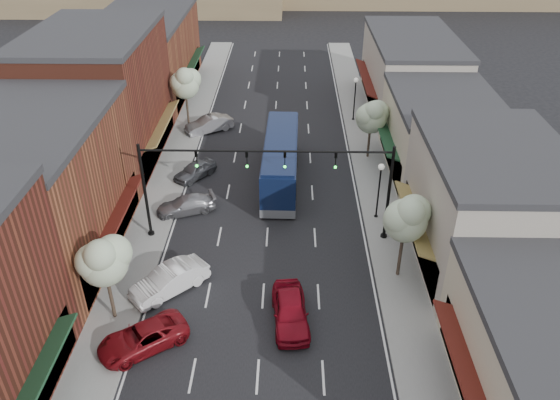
# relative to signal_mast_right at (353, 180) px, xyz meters

# --- Properties ---
(ground) EXTENTS (160.00, 160.00, 0.00)m
(ground) POSITION_rel_signal_mast_right_xyz_m (-5.62, -8.00, -4.62)
(ground) COLOR black
(ground) RESTS_ON ground
(sidewalk_left) EXTENTS (2.80, 73.00, 0.15)m
(sidewalk_left) POSITION_rel_signal_mast_right_xyz_m (-14.02, 10.50, -4.55)
(sidewalk_left) COLOR gray
(sidewalk_left) RESTS_ON ground
(sidewalk_right) EXTENTS (2.80, 73.00, 0.15)m
(sidewalk_right) POSITION_rel_signal_mast_right_xyz_m (2.78, 10.50, -4.55)
(sidewalk_right) COLOR gray
(sidewalk_right) RESTS_ON ground
(curb_left) EXTENTS (0.25, 73.00, 0.17)m
(curb_left) POSITION_rel_signal_mast_right_xyz_m (-12.62, 10.50, -4.55)
(curb_left) COLOR gray
(curb_left) RESTS_ON ground
(curb_right) EXTENTS (0.25, 73.00, 0.17)m
(curb_right) POSITION_rel_signal_mast_right_xyz_m (1.38, 10.50, -4.55)
(curb_right) COLOR gray
(curb_right) RESTS_ON ground
(bldg_left_midnear) EXTENTS (10.14, 14.10, 9.40)m
(bldg_left_midnear) POSITION_rel_signal_mast_right_xyz_m (-19.85, -2.00, 0.03)
(bldg_left_midnear) COLOR brown
(bldg_left_midnear) RESTS_ON ground
(bldg_left_midfar) EXTENTS (10.14, 14.10, 10.90)m
(bldg_left_midfar) POSITION_rel_signal_mast_right_xyz_m (-19.86, 12.00, 0.78)
(bldg_left_midfar) COLOR maroon
(bldg_left_midfar) RESTS_ON ground
(bldg_left_far) EXTENTS (10.14, 18.10, 8.40)m
(bldg_left_far) POSITION_rel_signal_mast_right_xyz_m (-19.84, 28.00, -0.46)
(bldg_left_far) COLOR brown
(bldg_left_far) RESTS_ON ground
(bldg_right_midnear) EXTENTS (9.14, 12.10, 7.90)m
(bldg_right_midnear) POSITION_rel_signal_mast_right_xyz_m (8.10, -2.00, -0.72)
(bldg_right_midnear) COLOR #A2998B
(bldg_right_midnear) RESTS_ON ground
(bldg_right_midfar) EXTENTS (9.14, 12.10, 6.40)m
(bldg_right_midfar) POSITION_rel_signal_mast_right_xyz_m (8.08, 10.00, -1.46)
(bldg_right_midfar) COLOR #BDB396
(bldg_right_midfar) RESTS_ON ground
(bldg_right_far) EXTENTS (9.14, 16.10, 7.40)m
(bldg_right_far) POSITION_rel_signal_mast_right_xyz_m (8.09, 24.00, -0.96)
(bldg_right_far) COLOR #A2998B
(bldg_right_far) RESTS_ON ground
(signal_mast_right) EXTENTS (8.22, 0.46, 7.00)m
(signal_mast_right) POSITION_rel_signal_mast_right_xyz_m (0.00, 0.00, 0.00)
(signal_mast_right) COLOR black
(signal_mast_right) RESTS_ON ground
(signal_mast_left) EXTENTS (8.22, 0.46, 7.00)m
(signal_mast_left) POSITION_rel_signal_mast_right_xyz_m (-11.24, 0.00, 0.00)
(signal_mast_left) COLOR black
(signal_mast_left) RESTS_ON ground
(tree_right_near) EXTENTS (2.85, 2.65, 5.95)m
(tree_right_near) POSITION_rel_signal_mast_right_xyz_m (2.73, -4.05, -0.17)
(tree_right_near) COLOR #47382B
(tree_right_near) RESTS_ON ground
(tree_right_far) EXTENTS (2.85, 2.65, 5.43)m
(tree_right_far) POSITION_rel_signal_mast_right_xyz_m (2.73, 11.95, -0.63)
(tree_right_far) COLOR #47382B
(tree_right_far) RESTS_ON ground
(tree_left_near) EXTENTS (2.85, 2.65, 5.69)m
(tree_left_near) POSITION_rel_signal_mast_right_xyz_m (-13.87, -8.05, -0.40)
(tree_left_near) COLOR #47382B
(tree_left_near) RESTS_ON ground
(tree_left_far) EXTENTS (2.85, 2.65, 6.13)m
(tree_left_far) POSITION_rel_signal_mast_right_xyz_m (-13.87, 17.95, -0.02)
(tree_left_far) COLOR #47382B
(tree_left_far) RESTS_ON ground
(lamp_post_near) EXTENTS (0.44, 0.44, 4.44)m
(lamp_post_near) POSITION_rel_signal_mast_right_xyz_m (2.18, 2.50, -1.62)
(lamp_post_near) COLOR black
(lamp_post_near) RESTS_ON ground
(lamp_post_far) EXTENTS (0.44, 0.44, 4.44)m
(lamp_post_far) POSITION_rel_signal_mast_right_xyz_m (2.18, 20.00, -1.62)
(lamp_post_far) COLOR black
(lamp_post_far) RESTS_ON ground
(coach_bus) EXTENTS (2.84, 11.86, 3.61)m
(coach_bus) POSITION_rel_signal_mast_right_xyz_m (-4.82, 7.89, -2.74)
(coach_bus) COLOR #0E1939
(coach_bus) RESTS_ON ground
(red_hatchback) EXTENTS (2.36, 4.91, 1.62)m
(red_hatchback) POSITION_rel_signal_mast_right_xyz_m (-4.00, -8.09, -3.81)
(red_hatchback) COLOR maroon
(red_hatchback) RESTS_ON ground
(parked_car_a) EXTENTS (5.16, 4.52, 1.32)m
(parked_car_a) POSITION_rel_signal_mast_right_xyz_m (-11.78, -10.12, -3.96)
(parked_car_a) COLOR maroon
(parked_car_a) RESTS_ON ground
(parked_car_b) EXTENTS (4.69, 4.56, 1.60)m
(parked_car_b) POSITION_rel_signal_mast_right_xyz_m (-11.22, -5.62, -3.82)
(parked_car_b) COLOR white
(parked_car_b) RESTS_ON ground
(parked_car_c) EXTENTS (4.66, 3.18, 1.25)m
(parked_car_c) POSITION_rel_signal_mast_right_xyz_m (-11.69, 3.02, -4.00)
(parked_car_c) COLOR gray
(parked_car_c) RESTS_ON ground
(parked_car_d) EXTENTS (3.60, 4.03, 1.32)m
(parked_car_d) POSITION_rel_signal_mast_right_xyz_m (-11.82, 8.24, -3.96)
(parked_car_d) COLOR #505357
(parked_car_d) RESTS_ON ground
(parked_car_e) EXTENTS (4.73, 3.78, 1.51)m
(parked_car_e) POSITION_rel_signal_mast_right_xyz_m (-11.82, 17.19, -3.87)
(parked_car_e) COLOR #A8A7AD
(parked_car_e) RESTS_ON ground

